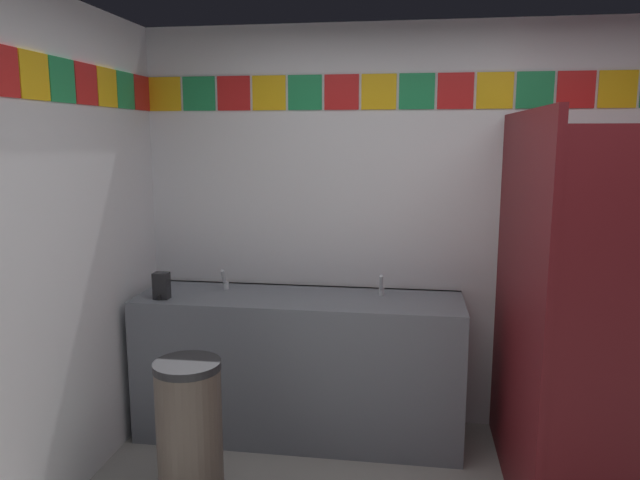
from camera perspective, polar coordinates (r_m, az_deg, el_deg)
wall_back at (r=3.88m, az=10.48°, el=1.04°), size 3.67×0.09×2.54m
vanity_counter at (r=3.83m, az=-1.95°, el=-11.64°), size 1.98×0.58×0.89m
faucet_left at (r=3.88m, az=-8.96°, el=-3.91°), size 0.04×0.10×0.14m
faucet_right at (r=3.71m, az=5.82°, el=-4.48°), size 0.04×0.10×0.14m
soap_dispenser at (r=3.75m, az=-14.74°, el=-4.20°), size 0.09×0.09×0.16m
stall_divider at (r=3.07m, az=22.13°, el=-7.27°), size 0.92×1.37×1.98m
toilet at (r=3.92m, az=24.98°, el=-14.44°), size 0.39×0.49×0.74m
trash_bin at (r=3.26m, az=-12.21°, el=-17.37°), size 0.34×0.34×0.75m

